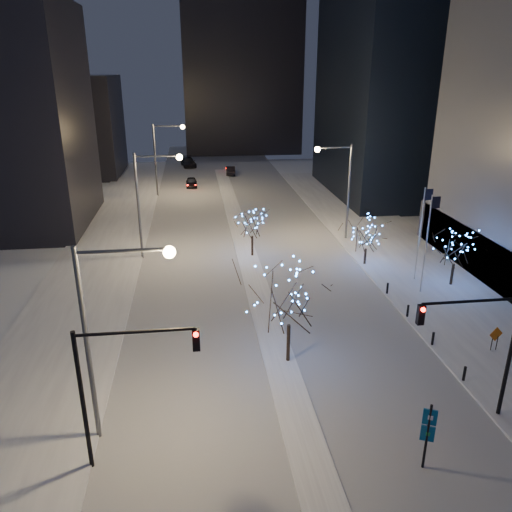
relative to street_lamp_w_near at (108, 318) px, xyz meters
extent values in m
plane|color=white|center=(8.94, -2.00, -6.50)|extent=(160.00, 160.00, 0.00)
cube|color=#A0A4AE|center=(8.94, 33.00, -6.49)|extent=(20.00, 130.00, 0.02)
cube|color=white|center=(8.94, 28.00, -6.42)|extent=(2.00, 80.00, 0.15)
cube|color=white|center=(23.94, 18.00, -6.42)|extent=(10.00, 90.00, 0.15)
cube|color=white|center=(-5.06, 18.00, -6.42)|extent=(8.00, 90.00, 0.15)
cube|color=black|center=(-17.06, 68.00, 1.50)|extent=(18.00, 16.00, 16.00)
cube|color=black|center=(14.94, 90.00, 14.50)|extent=(24.00, 14.00, 42.00)
cylinder|color=#595E66|center=(-1.06, 0.00, -1.50)|extent=(0.24, 0.24, 10.00)
cylinder|color=#595E66|center=(0.94, 0.00, 3.20)|extent=(4.00, 0.16, 0.16)
sphere|color=#F4C37A|center=(2.94, 0.00, 3.05)|extent=(0.56, 0.56, 0.56)
cylinder|color=#595E66|center=(-1.06, 25.00, -1.50)|extent=(0.24, 0.24, 10.00)
cylinder|color=#595E66|center=(0.94, 25.00, 3.20)|extent=(4.00, 0.16, 0.16)
sphere|color=#F4C37A|center=(2.94, 25.00, 3.05)|extent=(0.56, 0.56, 0.56)
cylinder|color=#595E66|center=(-1.06, 50.00, -1.50)|extent=(0.24, 0.24, 10.00)
cylinder|color=#595E66|center=(0.94, 50.00, 3.20)|extent=(4.00, 0.16, 0.16)
sphere|color=#F4C37A|center=(2.94, 50.00, 3.05)|extent=(0.56, 0.56, 0.56)
cylinder|color=#595E66|center=(19.94, 28.00, -1.50)|extent=(0.24, 0.24, 10.00)
cylinder|color=#595E66|center=(18.19, 28.00, 3.20)|extent=(3.50, 0.16, 0.16)
sphere|color=#F4C37A|center=(16.44, 28.00, 3.05)|extent=(0.56, 0.56, 0.56)
cylinder|color=black|center=(-1.06, -2.00, -3.00)|extent=(0.20, 0.20, 7.00)
cylinder|color=black|center=(1.44, -2.00, 0.30)|extent=(5.00, 0.14, 0.14)
cube|color=black|center=(3.94, -2.00, -0.25)|extent=(0.32, 0.28, 1.00)
sphere|color=#FF0C05|center=(3.94, -2.18, 0.10)|extent=(0.22, 0.22, 0.22)
cylinder|color=black|center=(19.44, -1.00, -3.00)|extent=(0.20, 0.20, 7.00)
cylinder|color=black|center=(16.94, -1.00, 0.30)|extent=(5.00, 0.14, 0.14)
cube|color=black|center=(14.44, -1.00, -0.25)|extent=(0.32, 0.28, 1.00)
sphere|color=#FF0C05|center=(14.44, -1.18, 0.10)|extent=(0.22, 0.22, 0.22)
cylinder|color=silver|center=(21.94, 14.00, -2.35)|extent=(0.10, 0.10, 8.00)
cube|color=black|center=(22.29, 14.00, 1.05)|extent=(0.70, 0.03, 0.90)
cylinder|color=silver|center=(22.54, 16.50, -2.35)|extent=(0.10, 0.10, 8.00)
cube|color=black|center=(22.89, 16.50, 1.05)|extent=(0.70, 0.03, 0.90)
cylinder|color=black|center=(19.14, 2.00, -5.90)|extent=(0.16, 0.16, 0.90)
cylinder|color=black|center=(19.14, 6.00, -5.90)|extent=(0.16, 0.16, 0.90)
cylinder|color=black|center=(19.14, 10.00, -5.90)|extent=(0.16, 0.16, 0.90)
cylinder|color=black|center=(19.14, 14.00, -5.90)|extent=(0.16, 0.16, 0.90)
imported|color=black|center=(3.77, 55.36, -5.80)|extent=(1.68, 4.11, 1.40)
imported|color=black|center=(10.44, 63.86, -5.78)|extent=(1.79, 4.47, 1.44)
imported|color=#212227|center=(3.30, 72.15, -5.68)|extent=(3.17, 5.94, 1.64)
cylinder|color=black|center=(9.44, 5.38, -5.13)|extent=(0.22, 0.22, 2.45)
cylinder|color=black|center=(9.44, 24.03, -5.38)|extent=(0.22, 0.22, 1.94)
cylinder|color=black|center=(25.10, 15.07, -5.44)|extent=(0.22, 0.22, 1.82)
cylinder|color=black|center=(19.48, 20.50, -5.62)|extent=(0.22, 0.22, 1.45)
cylinder|color=black|center=(13.94, -3.97, -4.78)|extent=(0.12, 0.12, 3.43)
cube|color=#0D5B95|center=(13.94, -3.97, -3.70)|extent=(0.59, 0.32, 0.78)
cube|color=#0D5B95|center=(13.94, -3.97, -4.59)|extent=(0.59, 0.32, 0.78)
cylinder|color=black|center=(22.55, 4.89, -5.86)|extent=(0.05, 0.05, 0.98)
cylinder|color=black|center=(22.91, 4.89, -5.86)|extent=(0.05, 0.05, 0.98)
cube|color=#DA620B|center=(22.73, 4.89, -5.20)|extent=(0.99, 0.21, 1.00)
camera|label=1|loc=(4.14, -20.77, 10.59)|focal=35.00mm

